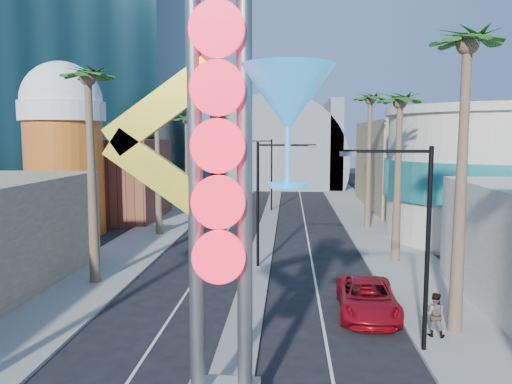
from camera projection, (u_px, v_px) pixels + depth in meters
The scene contains 21 objects.
sidewalk_west at pixel (168, 224), 47.18m from camera, with size 5.00×100.00×0.15m, color gray.
sidewalk_east at pixel (371, 226), 45.92m from camera, with size 5.00×100.00×0.15m, color gray.
median at pixel (269, 220), 49.52m from camera, with size 1.60×84.00×0.15m, color gray.
hotel_tower at pixel (98, 2), 62.07m from camera, with size 20.00×20.00×50.00m, color black.
brick_filler_west at pixel (111, 179), 50.15m from camera, with size 10.00×10.00×8.00m, color brown.
filler_east at pixel (411, 165), 57.82m from camera, with size 10.00×20.00×10.00m, color #8B7A59.
beer_mug at pixel (64, 142), 41.85m from camera, with size 7.00×7.00×14.50m.
turquoise_building at pixel (490, 175), 39.81m from camera, with size 16.60×16.60×10.60m.
canopy at pixel (278, 160), 82.76m from camera, with size 22.00×16.00×22.00m.
neon_sign at pixel (249, 174), 13.92m from camera, with size 6.53×2.60×12.55m.
streetlight_0 at pixel (267, 192), 31.10m from camera, with size 3.79×0.25×8.00m.
streetlight_1 at pixel (267, 168), 54.97m from camera, with size 3.79×0.25×8.00m.
streetlight_2 at pixel (416, 230), 18.80m from camera, with size 3.45×0.25×8.00m.
palm_1 at pixel (88, 90), 27.10m from camera, with size 2.40×2.40×12.70m.
palm_2 at pixel (157, 122), 41.13m from camera, with size 2.40×2.40×11.20m.
palm_3 at pixel (187, 125), 53.03m from camera, with size 2.40×2.40×11.20m.
palm_5 at pixel (467, 63), 19.91m from camera, with size 2.40×2.40×13.20m.
palm_6 at pixel (400, 111), 31.96m from camera, with size 2.40×2.40×11.70m.
palm_7 at pixel (370, 108), 43.75m from camera, with size 2.40×2.40×12.70m.
red_pickup at pixel (367, 298), 23.39m from camera, with size 2.67×5.78×1.61m, color #A10C19.
pedestrian_b at pixel (434, 314), 20.50m from camera, with size 0.89×0.69×1.83m, color gray.
Camera 1 is at (1.95, -10.88, 8.37)m, focal length 35.00 mm.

